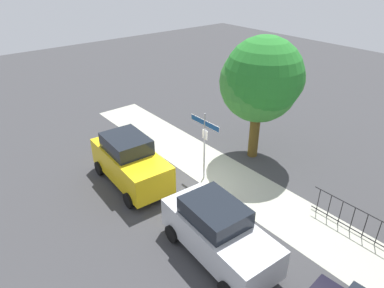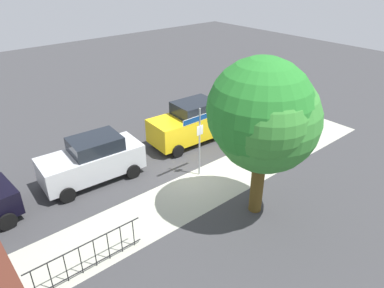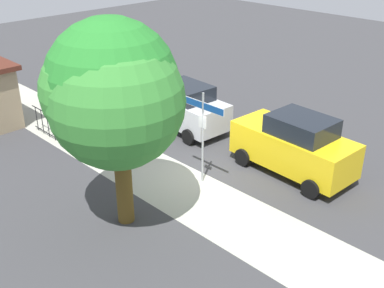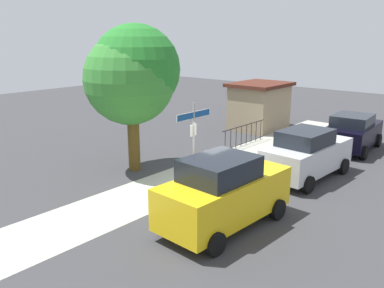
{
  "view_description": "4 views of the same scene",
  "coord_description": "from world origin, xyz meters",
  "px_view_note": "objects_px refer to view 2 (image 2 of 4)",
  "views": [
    {
      "loc": [
        9.5,
        -8.23,
        8.81
      ],
      "look_at": [
        -0.7,
        0.09,
        1.66
      ],
      "focal_mm": 32.29,
      "sensor_mm": 36.0,
      "label": 1
    },
    {
      "loc": [
        8.6,
        10.38,
        8.62
      ],
      "look_at": [
        0.15,
        0.36,
        1.65
      ],
      "focal_mm": 33.06,
      "sensor_mm": 36.0,
      "label": 2
    },
    {
      "loc": [
        -9.86,
        10.4,
        8.13
      ],
      "look_at": [
        -0.28,
        0.93,
        1.59
      ],
      "focal_mm": 43.96,
      "sensor_mm": 36.0,
      "label": 3
    },
    {
      "loc": [
        -11.01,
        -8.74,
        5.51
      ],
      "look_at": [
        -0.5,
        0.26,
        1.76
      ],
      "focal_mm": 38.07,
      "sensor_mm": 36.0,
      "label": 4
    }
  ],
  "objects_px": {
    "street_sign": "(200,130)",
    "car_silver": "(93,160)",
    "shade_tree": "(264,117)",
    "car_yellow": "(191,123)"
  },
  "relations": [
    {
      "from": "street_sign",
      "to": "car_silver",
      "type": "xyz_separation_m",
      "value": [
        3.73,
        -2.64,
        -1.22
      ]
    },
    {
      "from": "shade_tree",
      "to": "car_silver",
      "type": "xyz_separation_m",
      "value": [
        3.58,
        -5.98,
        -2.98
      ]
    },
    {
      "from": "street_sign",
      "to": "shade_tree",
      "type": "xyz_separation_m",
      "value": [
        0.15,
        3.35,
        1.76
      ]
    },
    {
      "from": "street_sign",
      "to": "shade_tree",
      "type": "relative_size",
      "value": 0.53
    },
    {
      "from": "street_sign",
      "to": "car_silver",
      "type": "bearing_deg",
      "value": -35.3
    },
    {
      "from": "car_yellow",
      "to": "car_silver",
      "type": "bearing_deg",
      "value": 3.33
    },
    {
      "from": "street_sign",
      "to": "shade_tree",
      "type": "bearing_deg",
      "value": 87.49
    },
    {
      "from": "car_silver",
      "to": "street_sign",
      "type": "bearing_deg",
      "value": 148.15
    },
    {
      "from": "street_sign",
      "to": "car_silver",
      "type": "height_order",
      "value": "street_sign"
    },
    {
      "from": "car_silver",
      "to": "car_yellow",
      "type": "bearing_deg",
      "value": -176.18
    }
  ]
}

